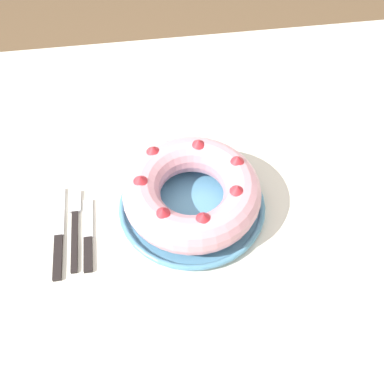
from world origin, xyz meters
The scene contains 7 objects.
ground_plane centered at (0.00, 0.00, 0.00)m, with size 8.00×8.00×0.00m, color brown.
dining_table centered at (0.00, 0.00, 0.69)m, with size 1.43×1.25×0.77m.
serving_dish centered at (0.01, 0.02, 0.78)m, with size 0.30×0.30×0.02m.
bundt_cake centered at (0.01, 0.02, 0.83)m, with size 0.27×0.27×0.09m.
fork centered at (-0.23, 0.02, 0.77)m, with size 0.02×0.19×0.01m.
serving_knife centered at (-0.26, -0.01, 0.77)m, with size 0.02×0.22×0.01m.
cake_knife centered at (-0.20, -0.03, 0.77)m, with size 0.02×0.17×0.01m.
Camera 1 is at (-0.06, -0.51, 1.53)m, focal length 42.00 mm.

